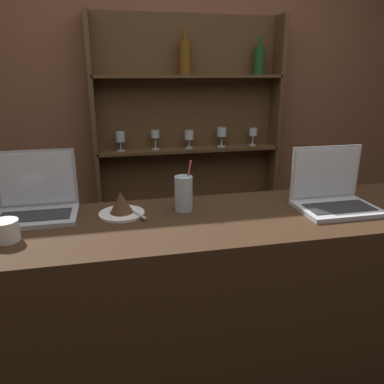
# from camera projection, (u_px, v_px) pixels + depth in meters

# --- Properties ---
(bar_counter) EXTENTS (1.85, 0.54, 1.09)m
(bar_counter) POSITION_uv_depth(u_px,v_px,m) (223.00, 333.00, 1.62)
(bar_counter) COLOR #382314
(bar_counter) RESTS_ON ground_plane
(back_wall) EXTENTS (7.00, 0.06, 2.70)m
(back_wall) POSITION_uv_depth(u_px,v_px,m) (169.00, 112.00, 2.68)
(back_wall) COLOR brown
(back_wall) RESTS_ON ground_plane
(back_shelf) EXTENTS (1.32, 0.18, 2.00)m
(back_shelf) POSITION_uv_depth(u_px,v_px,m) (189.00, 156.00, 2.73)
(back_shelf) COLOR brown
(back_shelf) RESTS_ON ground_plane
(laptop_near) EXTENTS (0.30, 0.22, 0.25)m
(laptop_near) POSITION_uv_depth(u_px,v_px,m) (36.00, 202.00, 1.45)
(laptop_near) COLOR #ADADB2
(laptop_near) RESTS_ON bar_counter
(laptop_far) EXTENTS (0.31, 0.23, 0.24)m
(laptop_far) POSITION_uv_depth(u_px,v_px,m) (333.00, 195.00, 1.54)
(laptop_far) COLOR silver
(laptop_far) RESTS_ON bar_counter
(cake_plate) EXTENTS (0.18, 0.18, 0.09)m
(cake_plate) POSITION_uv_depth(u_px,v_px,m) (121.00, 206.00, 1.46)
(cake_plate) COLOR white
(cake_plate) RESTS_ON bar_counter
(water_glass) EXTENTS (0.07, 0.07, 0.21)m
(water_glass) POSITION_uv_depth(u_px,v_px,m) (184.00, 193.00, 1.50)
(water_glass) COLOR silver
(water_glass) RESTS_ON bar_counter
(coffee_cup) EXTENTS (0.09, 0.09, 0.07)m
(coffee_cup) POSITION_uv_depth(u_px,v_px,m) (6.00, 231.00, 1.23)
(coffee_cup) COLOR silver
(coffee_cup) RESTS_ON bar_counter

